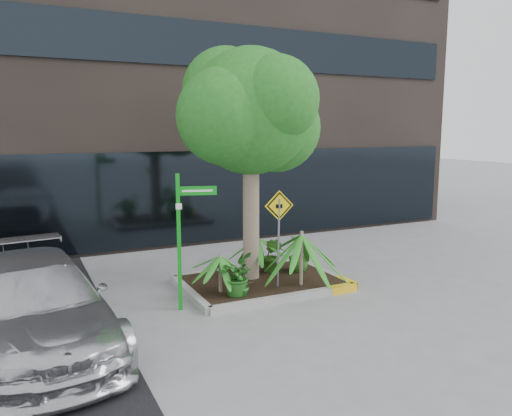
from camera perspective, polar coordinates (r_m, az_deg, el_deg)
name	(u,v)px	position (r m, az deg, el deg)	size (l,w,h in m)	color
ground	(260,291)	(10.39, 0.40, -9.51)	(80.00, 80.00, 0.00)	gray
building	(162,4)	(18.49, -10.72, 21.97)	(18.00, 8.00, 15.00)	#2D2621
planter	(264,282)	(10.69, 0.87, -8.40)	(3.35, 2.36, 0.15)	#9E9E99
tree	(250,112)	(10.37, -0.64, 10.95)	(3.33, 2.96, 5.00)	gray
palm_front	(302,235)	(10.10, 5.25, -3.05)	(1.26, 1.26, 1.40)	gray
palm_left	(220,256)	(9.73, -4.13, -5.53)	(0.86, 0.86, 0.95)	gray
palm_back	(257,238)	(11.08, 0.14, -3.44)	(0.92, 0.92, 1.02)	gray
parked_car	(37,304)	(8.37, -23.76, -10.05)	(1.89, 4.65, 1.35)	silver
shrub_a	(235,275)	(9.61, -2.37, -7.68)	(0.70, 0.70, 0.78)	#1E5819
shrub_b	(299,253)	(11.20, 4.93, -5.20)	(0.46, 0.46, 0.82)	#316F21
shrub_c	(244,281)	(9.57, -1.37, -8.30)	(0.32, 0.32, 0.60)	#277424
shrub_d	(272,255)	(11.09, 1.83, -5.39)	(0.43, 0.43, 0.79)	#2A5A1A
street_sign_post	(181,226)	(9.13, -8.53, -2.07)	(0.72, 0.88, 2.52)	#0E9A19
cattle_sign	(279,222)	(9.84, 2.63, -1.65)	(0.60, 0.11, 1.97)	slate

